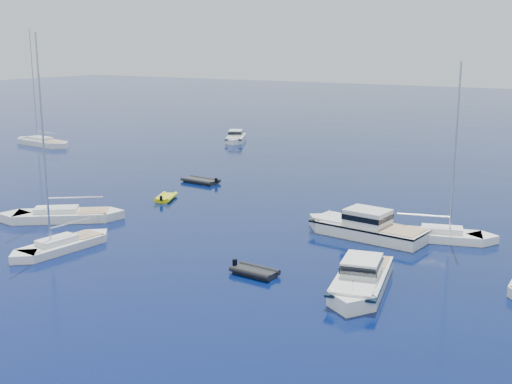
% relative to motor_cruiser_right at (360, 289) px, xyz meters
% --- Properties ---
extents(ground, '(400.00, 400.00, 0.00)m').
position_rel_motor_cruiser_right_xyz_m(ground, '(-10.32, -10.50, 0.00)').
color(ground, '#08124C').
rests_on(ground, ground).
extents(motor_cruiser_right, '(4.85, 9.72, 2.45)m').
position_rel_motor_cruiser_right_xyz_m(motor_cruiser_right, '(0.00, 0.00, 0.00)').
color(motor_cruiser_right, white).
rests_on(motor_cruiser_right, ground).
extents(motor_cruiser_centre, '(10.68, 4.28, 2.73)m').
position_rel_motor_cruiser_right_xyz_m(motor_cruiser_centre, '(-4.02, 10.51, 0.00)').
color(motor_cruiser_centre, silver).
rests_on(motor_cruiser_centre, ground).
extents(motor_cruiser_horizon, '(5.94, 8.51, 2.17)m').
position_rel_motor_cruiser_right_xyz_m(motor_cruiser_horizon, '(-39.33, 46.74, 0.00)').
color(motor_cruiser_horizon, white).
rests_on(motor_cruiser_horizon, ground).
extents(sailboat_fore, '(3.09, 8.98, 12.95)m').
position_rel_motor_cruiser_right_xyz_m(sailboat_fore, '(-21.22, -3.87, 0.00)').
color(sailboat_fore, white).
rests_on(sailboat_fore, ground).
extents(sailboat_mid_l, '(10.27, 8.74, 15.83)m').
position_rel_motor_cruiser_right_xyz_m(sailboat_mid_l, '(-27.35, 1.80, 0.00)').
color(sailboat_mid_l, white).
rests_on(sailboat_mid_l, ground).
extents(sailboat_centre, '(9.59, 4.97, 13.66)m').
position_rel_motor_cruiser_right_xyz_m(sailboat_centre, '(0.93, 12.50, 0.00)').
color(sailboat_centre, white).
rests_on(sailboat_centre, ground).
extents(sailboat_far_l, '(11.82, 4.29, 16.98)m').
position_rel_motor_cruiser_right_xyz_m(sailboat_far_l, '(-61.22, 29.21, 0.00)').
color(sailboat_far_l, silver).
rests_on(sailboat_far_l, ground).
extents(tender_yellow, '(2.89, 3.62, 0.95)m').
position_rel_motor_cruiser_right_xyz_m(tender_yellow, '(-24.52, 11.96, 0.00)').
color(tender_yellow, '#D5D80C').
rests_on(tender_yellow, ground).
extents(tender_grey_near, '(3.27, 1.99, 0.95)m').
position_rel_motor_cruiser_right_xyz_m(tender_grey_near, '(-6.72, -1.16, 0.00)').
color(tender_grey_near, black).
rests_on(tender_grey_near, ground).
extents(tender_grey_far, '(4.39, 2.58, 0.95)m').
position_rel_motor_cruiser_right_xyz_m(tender_grey_far, '(-26.32, 19.96, 0.00)').
color(tender_grey_far, black).
rests_on(tender_grey_far, ground).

